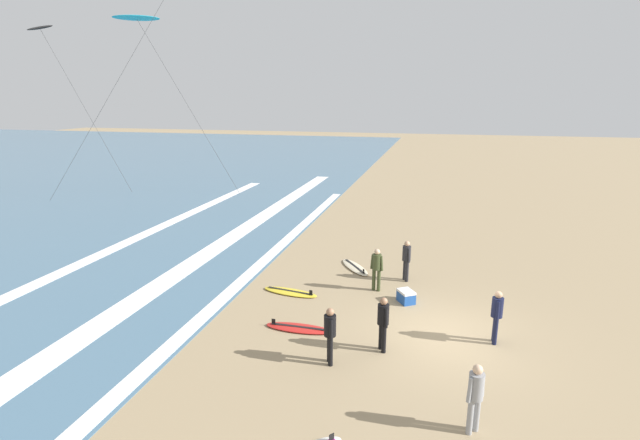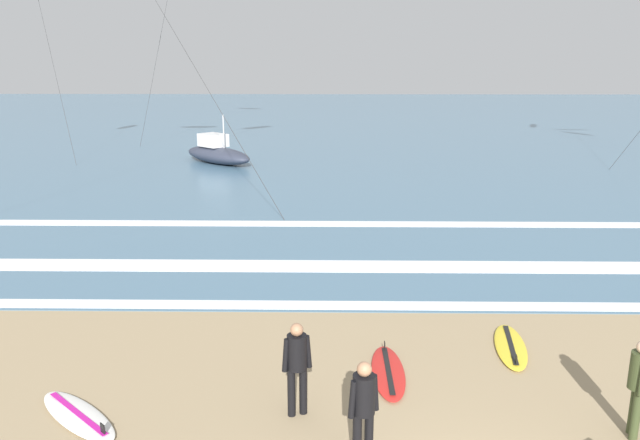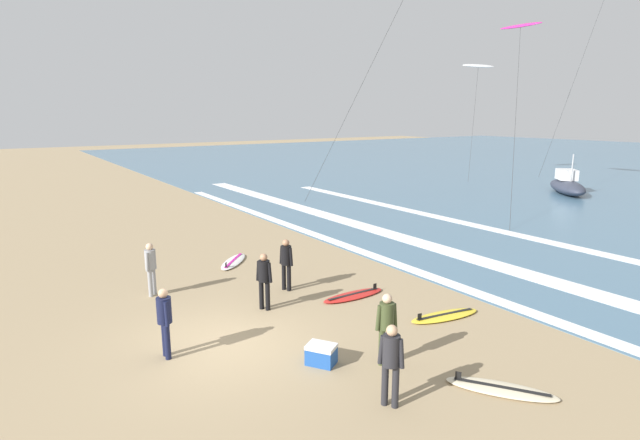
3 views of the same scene
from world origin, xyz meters
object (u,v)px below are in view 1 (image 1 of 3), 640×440
(surfboard_right_spare, at_px, (290,292))
(kite_cyan_mid_center, at_px, (137,19))
(surfer_mid_group, at_px, (476,392))
(surfer_foreground_main, at_px, (406,257))
(surfboard_near_water, at_px, (355,267))
(surfer_left_near, at_px, (383,319))
(surfer_left_far, at_px, (377,266))
(surfer_right_near, at_px, (497,312))
(cooler_box, at_px, (406,296))
(surfboard_foreground_flat, at_px, (299,328))
(kite_black_distant_high, at_px, (40,29))
(surfer_background_far, at_px, (330,331))

(surfboard_right_spare, bearing_deg, kite_cyan_mid_center, 45.26)
(surfer_mid_group, xyz_separation_m, kite_cyan_mid_center, (22.13, 22.27, 11.21))
(surfer_foreground_main, height_order, surfboard_near_water, surfer_foreground_main)
(surfer_left_near, bearing_deg, surfer_left_far, 9.99)
(surfer_right_near, bearing_deg, surfer_mid_group, 168.56)
(cooler_box, bearing_deg, surfer_mid_group, -163.43)
(surfer_right_near, xyz_separation_m, surfboard_foreground_flat, (-0.64, 5.71, -0.91))
(kite_black_distant_high, bearing_deg, surfer_left_near, -123.45)
(surfer_background_far, relative_size, cooler_box, 2.11)
(surfboard_near_water, bearing_deg, kite_cyan_mid_center, 54.23)
(kite_cyan_mid_center, bearing_deg, kite_black_distant_high, 103.32)
(surfer_left_far, height_order, surfboard_right_spare, surfer_left_far)
(surfer_foreground_main, relative_size, surfboard_right_spare, 0.74)
(surfer_left_far, xyz_separation_m, surfboard_right_spare, (-1.02, 2.98, -0.91))
(surfer_right_near, bearing_deg, surfer_left_near, 111.95)
(surfboard_near_water, bearing_deg, surfer_left_far, -150.81)
(surfer_right_near, relative_size, surfer_left_far, 1.00)
(surfboard_right_spare, bearing_deg, surfer_mid_group, -135.06)
(surfer_left_near, height_order, surfboard_foreground_flat, surfer_left_near)
(surfer_left_near, bearing_deg, cooler_box, -6.85)
(surfer_mid_group, relative_size, surfboard_near_water, 0.78)
(surfer_mid_group, height_order, surfboard_right_spare, surfer_mid_group)
(surfer_left_near, bearing_deg, surfboard_near_water, 16.86)
(surfer_right_near, distance_m, kite_black_distant_high, 35.71)
(surfer_right_near, xyz_separation_m, surfboard_right_spare, (1.91, 6.80, -0.91))
(surfer_foreground_main, distance_m, surfboard_foreground_flat, 5.67)
(kite_cyan_mid_center, distance_m, kite_black_distant_high, 7.00)
(surfer_mid_group, bearing_deg, surfboard_near_water, 24.59)
(surfer_left_far, bearing_deg, surfboard_foreground_flat, 152.20)
(kite_cyan_mid_center, height_order, kite_black_distant_high, kite_cyan_mid_center)
(surfer_foreground_main, bearing_deg, surfboard_near_water, 68.48)
(surfer_foreground_main, relative_size, surfer_left_far, 1.00)
(surfer_left_near, bearing_deg, surfer_mid_group, -141.40)
(surfboard_near_water, height_order, kite_cyan_mid_center, kite_cyan_mid_center)
(surfboard_near_water, relative_size, cooler_box, 2.72)
(surfer_background_far, xyz_separation_m, surfboard_foreground_flat, (1.60, 1.35, -0.91))
(kite_black_distant_high, distance_m, cooler_box, 32.74)
(surfboard_foreground_flat, bearing_deg, kite_black_distant_high, 54.74)
(surfboard_right_spare, xyz_separation_m, kite_black_distant_high, (14.54, 23.07, 11.50))
(surfer_left_far, relative_size, kite_cyan_mid_center, 0.13)
(surfer_left_near, distance_m, surfboard_right_spare, 4.95)
(surfer_right_near, distance_m, surfboard_near_water, 7.12)
(surfboard_near_water, relative_size, kite_black_distant_high, 0.17)
(surfer_background_far, height_order, surfer_left_far, same)
(surfer_left_far, height_order, surfboard_foreground_flat, surfer_left_far)
(surfer_foreground_main, height_order, surfer_right_near, same)
(surfer_left_far, xyz_separation_m, kite_black_distant_high, (13.52, 26.05, 10.59))
(surfer_mid_group, relative_size, surfboard_foreground_flat, 0.76)
(surfboard_right_spare, relative_size, cooler_box, 2.86)
(cooler_box, bearing_deg, kite_cyan_mid_center, 52.08)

